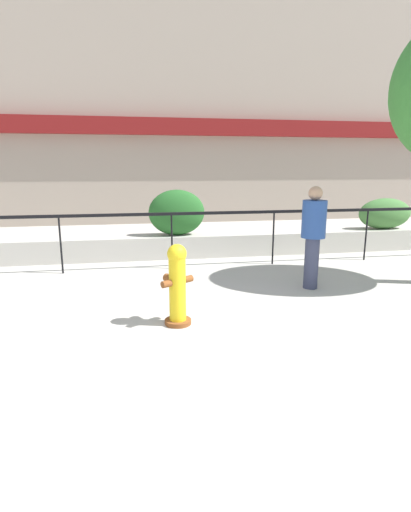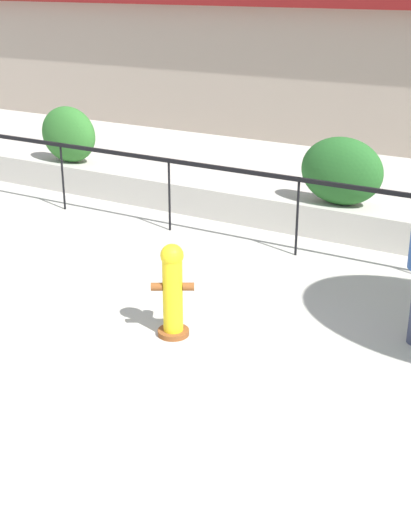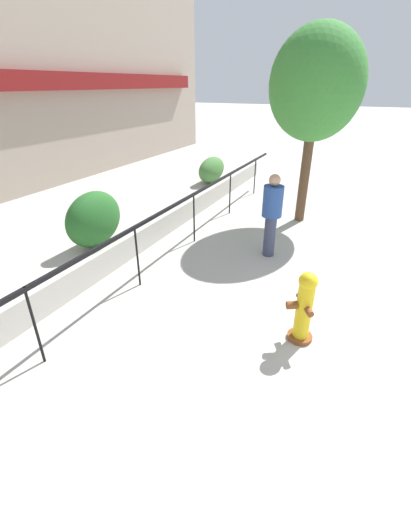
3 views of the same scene
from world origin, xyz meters
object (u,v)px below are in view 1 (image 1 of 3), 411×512
Objects in this scene: hedge_bush_1 at (177,213)px; fire_hydrant at (177,284)px; pedestrian at (313,231)px; hedge_bush_2 at (385,214)px.

fire_hydrant is (-0.44, -4.03, -0.46)m from hedge_bush_1.
fire_hydrant is at bearing -153.91° from pedestrian.
hedge_bush_1 is 0.91× the size of hedge_bush_2.
pedestrian reaches higher than fire_hydrant.
pedestrian reaches higher than hedge_bush_1.
fire_hydrant is (-5.66, -4.03, -0.33)m from hedge_bush_2.
hedge_bush_1 is 3.47m from pedestrian.
hedge_bush_1 is 1.18× the size of fire_hydrant.
pedestrian reaches higher than hedge_bush_2.
fire_hydrant is at bearing -144.54° from hedge_bush_2.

